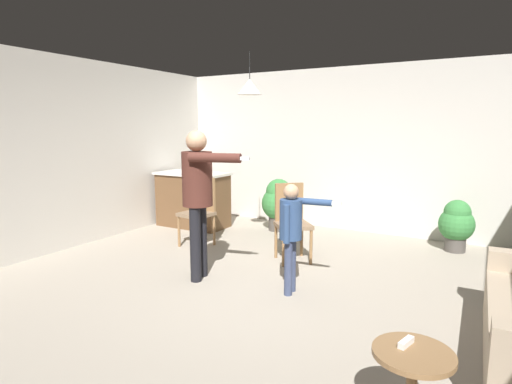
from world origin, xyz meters
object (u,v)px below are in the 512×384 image
object	(u,v)px
potted_plant_corner	(279,202)
person_child	(292,226)
person_adult	(199,188)
potted_plant_by_wall	(457,223)
side_table_by_couch	(411,384)
dining_chair_near_wall	(200,208)
spare_remote_on_table	(406,342)
kitchen_counter	(193,199)
dining_chair_by_counter	(292,219)

from	to	relation	value
potted_plant_corner	person_child	bearing A→B (deg)	-60.48
person_adult	potted_plant_by_wall	bearing A→B (deg)	122.52
potted_plant_by_wall	side_table_by_couch	bearing A→B (deg)	-89.01
dining_chair_near_wall	spare_remote_on_table	world-z (taller)	dining_chair_near_wall
kitchen_counter	side_table_by_couch	xyz separation A→B (m)	(4.19, -3.39, -0.15)
person_adult	spare_remote_on_table	xyz separation A→B (m)	(2.48, -1.36, -0.51)
dining_chair_near_wall	person_adult	bearing A→B (deg)	133.59
person_adult	potted_plant_by_wall	world-z (taller)	person_adult
potted_plant_by_wall	spare_remote_on_table	world-z (taller)	potted_plant_by_wall
person_adult	person_child	bearing A→B (deg)	82.63
kitchen_counter	potted_plant_corner	distance (m)	1.51
dining_chair_near_wall	spare_remote_on_table	bearing A→B (deg)	149.68
person_adult	person_child	size ratio (longest dim) A/B	1.46
side_table_by_couch	potted_plant_corner	distance (m)	4.76
side_table_by_couch	spare_remote_on_table	distance (m)	0.22
kitchen_counter	dining_chair_by_counter	xyz separation A→B (m)	(2.28, -0.83, 0.07)
person_child	spare_remote_on_table	xyz separation A→B (m)	(1.39, -1.49, -0.18)
kitchen_counter	dining_chair_by_counter	bearing A→B (deg)	-20.05
dining_chair_by_counter	kitchen_counter	bearing A→B (deg)	-62.49
person_adult	side_table_by_couch	bearing A→B (deg)	46.65
person_child	dining_chair_near_wall	size ratio (longest dim) A/B	1.16
side_table_by_couch	person_adult	distance (m)	2.98
potted_plant_by_wall	person_adult	bearing A→B (deg)	-133.15
kitchen_counter	side_table_by_couch	bearing A→B (deg)	-38.93
person_adult	spare_remote_on_table	distance (m)	2.87
kitchen_counter	potted_plant_by_wall	world-z (taller)	kitchen_counter
dining_chair_near_wall	kitchen_counter	bearing A→B (deg)	-40.67
kitchen_counter	dining_chair_by_counter	distance (m)	2.43
dining_chair_near_wall	potted_plant_corner	world-z (taller)	dining_chair_near_wall
spare_remote_on_table	person_adult	bearing A→B (deg)	151.31
side_table_by_couch	spare_remote_on_table	bearing A→B (deg)	136.89
side_table_by_couch	person_adult	size ratio (longest dim) A/B	0.31
spare_remote_on_table	dining_chair_by_counter	bearing A→B (deg)	126.64
side_table_by_couch	potted_plant_by_wall	size ratio (longest dim) A/B	0.71
spare_remote_on_table	potted_plant_by_wall	bearing A→B (deg)	90.31
kitchen_counter	dining_chair_by_counter	world-z (taller)	dining_chair_by_counter
kitchen_counter	potted_plant_corner	size ratio (longest dim) A/B	1.45
potted_plant_corner	dining_chair_near_wall	bearing A→B (deg)	-114.04
person_adult	spare_remote_on_table	world-z (taller)	person_adult
kitchen_counter	spare_remote_on_table	distance (m)	5.32
side_table_by_couch	potted_plant_corner	xyz separation A→B (m)	(-2.77, 3.87, 0.15)
kitchen_counter	person_adult	xyz separation A→B (m)	(1.67, -1.99, 0.57)
side_table_by_couch	potted_plant_by_wall	bearing A→B (deg)	90.99
dining_chair_near_wall	dining_chair_by_counter	bearing A→B (deg)	-172.00
dining_chair_by_counter	potted_plant_corner	distance (m)	1.57
dining_chair_by_counter	spare_remote_on_table	bearing A→B (deg)	84.21
kitchen_counter	person_child	bearing A→B (deg)	-33.96
kitchen_counter	person_adult	distance (m)	2.65
potted_plant_corner	potted_plant_by_wall	xyz separation A→B (m)	(2.70, 0.15, -0.08)
dining_chair_near_wall	potted_plant_corner	size ratio (longest dim) A/B	1.15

